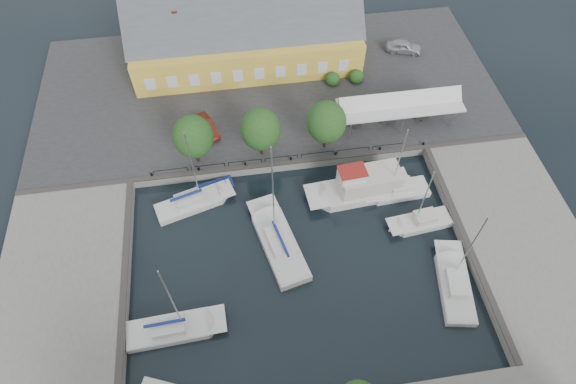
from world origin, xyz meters
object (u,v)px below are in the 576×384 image
Objects in this scene: center_sailboat at (279,243)px; east_boat_a at (396,191)px; trawler at (363,187)px; launch_nw at (214,189)px; west_boat_d at (174,329)px; east_boat_b at (420,223)px; west_boat_a at (193,203)px; car_silver at (404,47)px; tent_canopy at (400,105)px; car_red at (206,127)px; east_boat_c at (454,285)px; warehouse at (241,38)px.

center_sailboat is 13.99m from east_boat_a.
trawler is at bearing 171.60° from east_boat_a.
west_boat_d is at bearing -105.96° from launch_nw.
trawler is at bearing -10.32° from launch_nw.
west_boat_a is (-22.70, 5.80, 0.01)m from east_boat_b.
launch_nw is (-5.91, 7.83, -0.27)m from center_sailboat.
car_silver is at bearing 77.62° from east_boat_b.
tent_canopy is at bearing 178.86° from car_silver.
trawler is at bearing -55.66° from car_red.
center_sailboat is (-15.71, -13.68, -3.32)m from tent_canopy.
car_red is at bearing 134.24° from east_boat_c.
trawler is (10.56, -22.55, -3.41)m from warehouse.
tent_canopy is at bearing 75.11° from east_boat_a.
car_red is 22.36m from east_boat_a.
warehouse reaches higher than car_red.
car_red is 1.04× the size of launch_nw.
tent_canopy is 33.48m from west_boat_d.
west_boat_d is at bearing -98.82° from west_boat_a.
west_boat_a is 13.48m from west_boat_d.
trawler is at bearing 31.57° from west_boat_d.
warehouse is 6.70× the size of launch_nw.
trawler is 1.12× the size of east_boat_a.
tent_canopy is 1.26× the size of west_boat_a.
east_boat_c is (-0.17, -20.45, -3.43)m from tent_canopy.
car_red is at bearing 143.68° from east_boat_b.
tent_canopy is 1.21× the size of west_boat_d.
car_red is at bearing 79.84° from west_boat_d.
car_red is 31.11m from east_boat_c.
launch_nw is at bearing 127.04° from center_sailboat.
east_boat_a is 21.47m from west_boat_a.
east_boat_c reaches higher than trawler.
center_sailboat is 1.29× the size of east_boat_c.
car_silver is 33.14m from center_sailboat.
trawler is 1.00× the size of west_boat_d.
car_silver is at bearing 35.32° from west_boat_a.
warehouse reaches higher than trawler.
west_boat_d reaches higher than east_boat_c.
east_boat_b is at bearing -60.47° from warehouse.
west_boat_a is at bearing 144.06° from car_silver.
east_boat_c is at bearing -28.49° from west_boat_a.
car_silver is at bearing 52.32° from center_sailboat.
warehouse reaches higher than east_boat_c.
car_red is 0.41× the size of east_boat_c.
east_boat_c is (15.54, -6.76, -0.10)m from center_sailboat.
center_sailboat is 1.34× the size of east_boat_a.
tent_canopy is at bearing 89.53° from east_boat_c.
east_boat_c is 0.94× the size of west_boat_d.
tent_canopy reaches higher than car_red.
east_boat_c is at bearing -90.47° from tent_canopy.
west_boat_d reaches higher than car_red.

